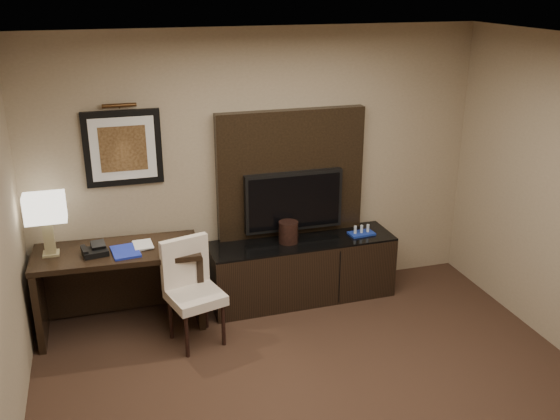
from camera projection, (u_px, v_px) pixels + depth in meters
name	position (u px, v px, depth m)	size (l,w,h in m)	color
ceiling	(373.00, 57.00, 3.45)	(4.50, 5.00, 0.01)	silver
wall_back	(260.00, 167.00, 6.17)	(4.50, 0.01, 2.70)	gray
desk	(120.00, 289.00, 5.80)	(1.48, 0.64, 0.79)	black
credenza	(302.00, 269.00, 6.35)	(1.87, 0.52, 0.65)	black
tv_wall_panel	(291.00, 174.00, 6.22)	(1.50, 0.12, 1.30)	black
tv	(294.00, 201.00, 6.22)	(1.00, 0.08, 0.60)	black
artwork	(123.00, 148.00, 5.70)	(0.70, 0.04, 0.70)	black
picture_light	(119.00, 105.00, 5.52)	(0.04, 0.04, 0.30)	#432A15
desk_chair	(195.00, 296.00, 5.53)	(0.44, 0.51, 0.93)	beige
table_lamp	(47.00, 225.00, 5.46)	(0.35, 0.20, 0.58)	#998C5F
desk_phone	(95.00, 249.00, 5.55)	(0.21, 0.19, 0.11)	black
blue_folder	(125.00, 252.00, 5.60)	(0.23, 0.31, 0.02)	#1929A4
book	(132.00, 236.00, 5.67)	(0.17, 0.02, 0.23)	tan
ice_bucket	(288.00, 232.00, 6.16)	(0.19, 0.19, 0.22)	black
minibar_tray	(362.00, 230.00, 6.37)	(0.26, 0.16, 0.09)	#173099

